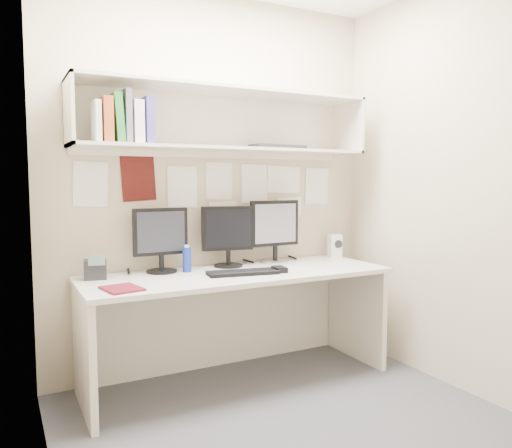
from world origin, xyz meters
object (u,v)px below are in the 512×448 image
monitor_right (275,229)px  maroon_notebook (122,289)px  desk (238,326)px  monitor_left (161,237)px  desk_phone (95,269)px  monitor_center (228,233)px  keyboard (243,273)px  speaker (335,246)px

monitor_right → maroon_notebook: 1.28m
desk → monitor_left: (-0.44, 0.22, 0.59)m
desk_phone → monitor_center: bearing=11.3°
monitor_right → desk: bearing=-152.8°
monitor_left → maroon_notebook: bearing=-131.2°
desk → maroon_notebook: maroon_notebook is taller
monitor_center → monitor_right: size_ratio=0.93×
keyboard → maroon_notebook: size_ratio=1.99×
speaker → maroon_notebook: 1.78m
monitor_left → keyboard: 0.58m
desk → desk_phone: (-0.86, 0.18, 0.42)m
desk → desk_phone: size_ratio=12.81×
desk → speaker: 1.07m
monitor_right → keyboard: monitor_right is taller
monitor_center → speaker: (0.91, 0.00, -0.14)m
desk → maroon_notebook: 0.89m
speaker → monitor_left: bearing=-165.9°
keyboard → desk_phone: bearing=171.8°
speaker → maroon_notebook: speaker is taller
monitor_center → monitor_right: 0.37m
monitor_left → monitor_center: bearing=-1.2°
maroon_notebook → desk_phone: bearing=91.1°
desk → monitor_center: bearing=82.5°
desk → monitor_center: (0.03, 0.22, 0.59)m
monitor_right → desk_phone: size_ratio=2.88×
maroon_notebook → monitor_left: bearing=39.6°
monitor_right → desk_phone: monitor_right is taller
monitor_left → keyboard: monitor_left is taller
monitor_center → keyboard: 0.38m
monitor_left → speaker: (1.38, 0.00, -0.14)m
keyboard → speaker: size_ratio=2.51×
desk → monitor_right: (0.40, 0.22, 0.61)m
monitor_left → monitor_right: (0.85, -0.00, 0.02)m
speaker → desk_phone: (-1.80, -0.04, -0.03)m
monitor_center → desk: bearing=-85.8°
keyboard → speaker: speaker is taller
monitor_left → maroon_notebook: (-0.34, -0.41, -0.22)m
monitor_center → speaker: size_ratio=2.34×
monitor_left → speaker: bearing=-1.1°
speaker → desk_phone: bearing=-164.8°
keyboard → desk_phone: 0.90m
monitor_center → keyboard: size_ratio=0.93×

